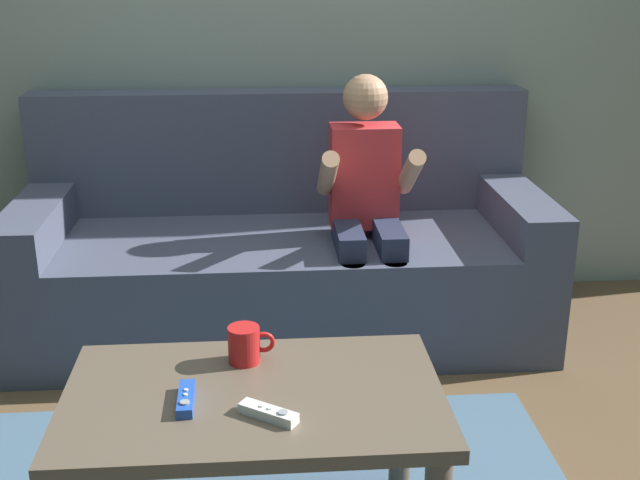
# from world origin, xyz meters

# --- Properties ---
(wall_back) EXTENTS (5.14, 0.05, 2.50)m
(wall_back) POSITION_xyz_m (0.00, 1.53, 1.25)
(wall_back) COLOR gray
(wall_back) RESTS_ON ground
(couch) EXTENTS (2.00, 0.80, 0.91)m
(couch) POSITION_xyz_m (0.02, 1.14, 0.31)
(couch) COLOR #474C60
(couch) RESTS_ON ground
(person_seated_on_couch) EXTENTS (0.36, 0.44, 1.02)m
(person_seated_on_couch) POSITION_xyz_m (0.32, 0.95, 0.58)
(person_seated_on_couch) COLOR #282D47
(person_seated_on_couch) RESTS_ON ground
(coffee_table) EXTENTS (0.89, 0.55, 0.46)m
(coffee_table) POSITION_xyz_m (-0.09, -0.18, 0.38)
(coffee_table) COLOR brown
(coffee_table) RESTS_ON ground
(game_remote_blue_near_edge) EXTENTS (0.04, 0.14, 0.03)m
(game_remote_blue_near_edge) POSITION_xyz_m (-0.24, -0.22, 0.47)
(game_remote_blue_near_edge) COLOR blue
(game_remote_blue_near_edge) RESTS_ON coffee_table
(game_remote_white_center) EXTENTS (0.14, 0.11, 0.03)m
(game_remote_white_center) POSITION_xyz_m (-0.06, -0.29, 0.47)
(game_remote_white_center) COLOR white
(game_remote_white_center) RESTS_ON coffee_table
(coffee_mug) EXTENTS (0.12, 0.08, 0.09)m
(coffee_mug) POSITION_xyz_m (-0.11, -0.02, 0.51)
(coffee_mug) COLOR red
(coffee_mug) RESTS_ON coffee_table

